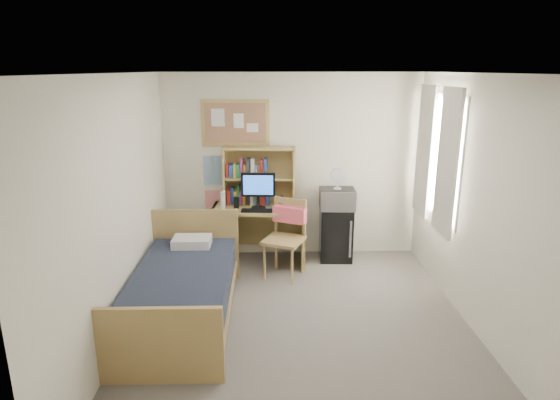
{
  "coord_description": "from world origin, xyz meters",
  "views": [
    {
      "loc": [
        -0.33,
        -4.41,
        2.64
      ],
      "look_at": [
        -0.19,
        1.2,
        1.06
      ],
      "focal_mm": 30.0,
      "sensor_mm": 36.0,
      "label": 1
    }
  ],
  "objects_px": {
    "bed": "(183,296)",
    "speaker_right": "(280,202)",
    "speaker_left": "(236,203)",
    "desk_fan": "(338,179)",
    "monitor": "(258,191)",
    "desk": "(259,235)",
    "microwave": "(337,199)",
    "bulletin_board": "(235,123)",
    "desk_chair": "(284,239)",
    "mini_fridge": "(336,233)"
  },
  "relations": [
    {
      "from": "microwave",
      "to": "desk_fan",
      "type": "relative_size",
      "value": 1.76
    },
    {
      "from": "bed",
      "to": "desk_fan",
      "type": "height_order",
      "value": "desk_fan"
    },
    {
      "from": "mini_fridge",
      "to": "speaker_left",
      "type": "xyz_separation_m",
      "value": [
        -1.39,
        -0.12,
        0.5
      ]
    },
    {
      "from": "speaker_left",
      "to": "microwave",
      "type": "bearing_deg",
      "value": 7.45
    },
    {
      "from": "desk_chair",
      "to": "bed",
      "type": "relative_size",
      "value": 0.5
    },
    {
      "from": "desk",
      "to": "monitor",
      "type": "distance_m",
      "value": 0.65
    },
    {
      "from": "monitor",
      "to": "desk",
      "type": "bearing_deg",
      "value": 90.0
    },
    {
      "from": "monitor",
      "to": "microwave",
      "type": "height_order",
      "value": "monitor"
    },
    {
      "from": "microwave",
      "to": "desk_fan",
      "type": "distance_m",
      "value": 0.27
    },
    {
      "from": "bed",
      "to": "monitor",
      "type": "distance_m",
      "value": 1.89
    },
    {
      "from": "monitor",
      "to": "microwave",
      "type": "distance_m",
      "value": 1.11
    },
    {
      "from": "mini_fridge",
      "to": "bulletin_board",
      "type": "bearing_deg",
      "value": 172.71
    },
    {
      "from": "desk",
      "to": "speaker_left",
      "type": "relative_size",
      "value": 8.02
    },
    {
      "from": "desk_chair",
      "to": "desk_fan",
      "type": "bearing_deg",
      "value": 61.16
    },
    {
      "from": "bulletin_board",
      "to": "bed",
      "type": "height_order",
      "value": "bulletin_board"
    },
    {
      "from": "speaker_right",
      "to": "desk_chair",
      "type": "bearing_deg",
      "value": -82.64
    },
    {
      "from": "bulletin_board",
      "to": "desk_fan",
      "type": "height_order",
      "value": "bulletin_board"
    },
    {
      "from": "desk",
      "to": "speaker_left",
      "type": "distance_m",
      "value": 0.57
    },
    {
      "from": "monitor",
      "to": "desk_fan",
      "type": "bearing_deg",
      "value": 9.48
    },
    {
      "from": "bed",
      "to": "desk_fan",
      "type": "distance_m",
      "value": 2.66
    },
    {
      "from": "desk_chair",
      "to": "mini_fridge",
      "type": "distance_m",
      "value": 0.97
    },
    {
      "from": "bulletin_board",
      "to": "desk_fan",
      "type": "relative_size",
      "value": 3.46
    },
    {
      "from": "bulletin_board",
      "to": "desk_fan",
      "type": "bearing_deg",
      "value": -10.65
    },
    {
      "from": "desk_fan",
      "to": "desk",
      "type": "bearing_deg",
      "value": -174.22
    },
    {
      "from": "microwave",
      "to": "speaker_right",
      "type": "bearing_deg",
      "value": -167.59
    },
    {
      "from": "desk_fan",
      "to": "microwave",
      "type": "bearing_deg",
      "value": 92.57
    },
    {
      "from": "desk_chair",
      "to": "monitor",
      "type": "bearing_deg",
      "value": 151.22
    },
    {
      "from": "desk_chair",
      "to": "speaker_left",
      "type": "bearing_deg",
      "value": 168.38
    },
    {
      "from": "monitor",
      "to": "desk_fan",
      "type": "distance_m",
      "value": 1.11
    },
    {
      "from": "microwave",
      "to": "monitor",
      "type": "bearing_deg",
      "value": -171.11
    },
    {
      "from": "desk_chair",
      "to": "microwave",
      "type": "xyz_separation_m",
      "value": [
        0.76,
        0.57,
        0.38
      ]
    },
    {
      "from": "monitor",
      "to": "bed",
      "type": "bearing_deg",
      "value": -114.16
    },
    {
      "from": "mini_fridge",
      "to": "bed",
      "type": "xyz_separation_m",
      "value": [
        -1.88,
        -1.68,
        -0.09
      ]
    },
    {
      "from": "monitor",
      "to": "bulletin_board",
      "type": "bearing_deg",
      "value": 132.2
    },
    {
      "from": "bulletin_board",
      "to": "bed",
      "type": "bearing_deg",
      "value": -104.06
    },
    {
      "from": "bed",
      "to": "speaker_right",
      "type": "height_order",
      "value": "speaker_right"
    },
    {
      "from": "mini_fridge",
      "to": "bed",
      "type": "bearing_deg",
      "value": -135.8
    },
    {
      "from": "desk_chair",
      "to": "desk_fan",
      "type": "relative_size",
      "value": 3.79
    },
    {
      "from": "speaker_right",
      "to": "desk_fan",
      "type": "xyz_separation_m",
      "value": [
        0.79,
        0.14,
        0.28
      ]
    },
    {
      "from": "speaker_left",
      "to": "desk_fan",
      "type": "relative_size",
      "value": 0.59
    },
    {
      "from": "desk",
      "to": "bed",
      "type": "relative_size",
      "value": 0.62
    },
    {
      "from": "desk",
      "to": "bed",
      "type": "bearing_deg",
      "value": -113.37
    },
    {
      "from": "desk_chair",
      "to": "bed",
      "type": "bearing_deg",
      "value": -111.33
    },
    {
      "from": "desk_chair",
      "to": "mini_fridge",
      "type": "relative_size",
      "value": 1.35
    },
    {
      "from": "mini_fridge",
      "to": "monitor",
      "type": "bearing_deg",
      "value": -170.08
    },
    {
      "from": "desk",
      "to": "desk_fan",
      "type": "xyz_separation_m",
      "value": [
        1.09,
        0.06,
        0.77
      ]
    },
    {
      "from": "desk_chair",
      "to": "speaker_left",
      "type": "distance_m",
      "value": 0.86
    },
    {
      "from": "bulletin_board",
      "to": "desk_chair",
      "type": "distance_m",
      "value": 1.75
    },
    {
      "from": "desk",
      "to": "microwave",
      "type": "relative_size",
      "value": 2.69
    },
    {
      "from": "microwave",
      "to": "mini_fridge",
      "type": "bearing_deg",
      "value": 90.0
    }
  ]
}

